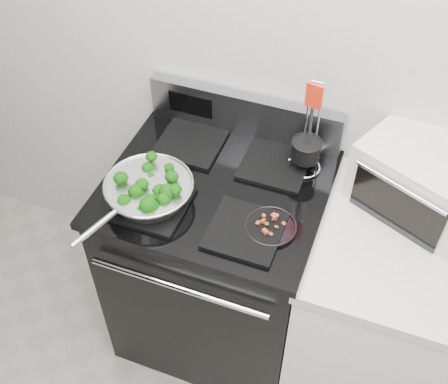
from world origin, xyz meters
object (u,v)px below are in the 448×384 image
at_px(bacon_plate, 271,225).
at_px(gas_range, 217,261).
at_px(skillet, 148,190).
at_px(toaster_oven, 423,179).
at_px(utensil_holder, 306,154).

bearing_deg(bacon_plate, gas_range, 152.30).
height_order(skillet, toaster_oven, toaster_oven).
relative_size(skillet, bacon_plate, 2.72).
xyz_separation_m(gas_range, skillet, (-0.19, -0.15, 0.51)).
xyz_separation_m(bacon_plate, toaster_oven, (0.44, 0.32, 0.07)).
bearing_deg(bacon_plate, toaster_oven, 35.82).
bearing_deg(toaster_oven, gas_range, -140.33).
relative_size(gas_range, utensil_holder, 2.93).
xyz_separation_m(gas_range, toaster_oven, (0.68, 0.19, 0.55)).
xyz_separation_m(utensil_holder, toaster_oven, (0.41, -0.00, 0.02)).
relative_size(gas_range, toaster_oven, 2.23).
relative_size(gas_range, bacon_plate, 6.39).
bearing_deg(gas_range, utensil_holder, 34.89).
distance_m(skillet, utensil_holder, 0.58).
bearing_deg(skillet, utensil_holder, 55.28).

